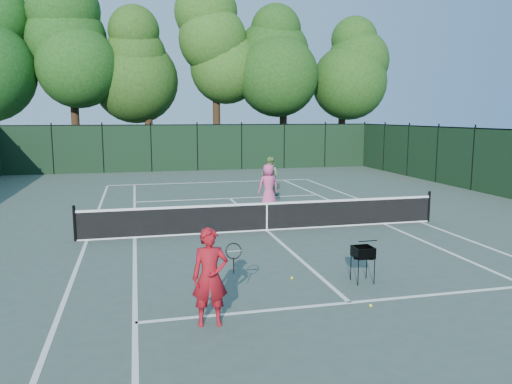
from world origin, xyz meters
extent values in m
plane|color=#425146|center=(0.00, 0.00, 0.00)|extent=(90.00, 90.00, 0.00)
cube|color=white|center=(-5.49, 0.00, 0.00)|extent=(0.10, 23.77, 0.01)
cube|color=white|center=(5.49, 0.00, 0.00)|extent=(0.10, 23.77, 0.01)
cube|color=white|center=(-4.12, 0.00, 0.00)|extent=(0.10, 23.77, 0.01)
cube|color=white|center=(4.12, 0.00, 0.00)|extent=(0.10, 23.77, 0.01)
cube|color=white|center=(0.00, 11.88, 0.00)|extent=(10.97, 0.10, 0.01)
cube|color=white|center=(0.00, -6.40, 0.00)|extent=(8.23, 0.10, 0.01)
cube|color=white|center=(0.00, 6.40, 0.00)|extent=(8.23, 0.10, 0.01)
cube|color=white|center=(0.00, 0.00, 0.00)|extent=(0.10, 12.80, 0.01)
cube|color=black|center=(0.00, 0.00, 0.46)|extent=(11.60, 0.03, 0.85)
cube|color=white|center=(0.00, 0.00, 0.88)|extent=(11.60, 0.05, 0.07)
cube|color=white|center=(0.00, 0.00, 0.02)|extent=(11.60, 0.05, 0.04)
cube|color=white|center=(0.00, 0.00, 0.46)|extent=(0.05, 0.04, 0.91)
cylinder|color=black|center=(-5.80, 0.00, 0.53)|extent=(0.09, 0.09, 1.06)
cylinder|color=black|center=(5.80, 0.00, 0.53)|extent=(0.09, 0.09, 1.06)
cube|color=black|center=(0.00, 18.00, 1.50)|extent=(24.00, 0.05, 3.00)
cylinder|color=black|center=(-8.00, 22.00, 2.40)|extent=(0.56, 0.56, 4.80)
ellipsoid|color=#164213|center=(-8.00, 22.00, 8.71)|extent=(6.80, 6.80, 10.54)
cylinder|color=black|center=(-3.00, 21.80, 2.15)|extent=(0.56, 0.56, 4.30)
ellipsoid|color=#1F4413|center=(-3.00, 21.80, 7.75)|extent=(6.00, 6.00, 9.30)
cylinder|color=black|center=(2.00, 22.30, 2.50)|extent=(0.56, 0.56, 5.00)
ellipsoid|color=#234E16|center=(2.00, 22.30, 9.03)|extent=(7.00, 7.00, 10.85)
cylinder|color=black|center=(7.00, 21.60, 2.30)|extent=(0.56, 0.56, 4.60)
ellipsoid|color=#173F12|center=(7.00, 21.60, 8.16)|extent=(6.20, 6.20, 9.61)
cylinder|color=black|center=(12.00, 22.10, 2.20)|extent=(0.56, 0.56, 4.40)
ellipsoid|color=#1A4313|center=(12.00, 22.10, 7.74)|extent=(5.80, 5.80, 8.99)
imported|color=maroon|center=(-2.82, -6.78, 0.87)|extent=(0.67, 0.47, 1.74)
cylinder|color=black|center=(-2.34, -6.47, 0.95)|extent=(0.03, 0.03, 0.30)
torus|color=black|center=(-2.34, -6.47, 1.22)|extent=(0.30, 0.10, 0.30)
imported|color=#D74C87|center=(1.10, 3.89, 0.88)|extent=(0.95, 0.71, 1.75)
imported|color=#77A150|center=(1.97, 6.88, 0.88)|extent=(1.09, 1.06, 1.77)
cylinder|color=black|center=(0.58, -5.52, 0.28)|extent=(0.02, 0.02, 0.57)
cylinder|color=black|center=(0.97, -5.52, 0.28)|extent=(0.02, 0.02, 0.57)
cylinder|color=black|center=(0.58, -5.13, 0.28)|extent=(0.02, 0.02, 0.57)
cylinder|color=black|center=(0.97, -5.13, 0.28)|extent=(0.02, 0.02, 0.57)
cube|color=black|center=(0.78, -5.32, 0.69)|extent=(0.54, 0.54, 0.24)
sphere|color=yellow|center=(0.78, -5.32, 0.62)|extent=(0.06, 0.06, 0.06)
sphere|color=yellow|center=(0.78, -5.32, 0.62)|extent=(0.06, 0.06, 0.06)
sphere|color=yellow|center=(0.78, -5.32, 0.62)|extent=(0.06, 0.06, 0.06)
sphere|color=yellow|center=(0.78, -5.32, 0.62)|extent=(0.06, 0.06, 0.06)
sphere|color=yellow|center=(0.78, -5.32, 0.62)|extent=(0.06, 0.06, 0.06)
sphere|color=yellow|center=(0.78, -5.32, 0.62)|extent=(0.06, 0.06, 0.06)
sphere|color=yellow|center=(0.78, -5.32, 0.62)|extent=(0.06, 0.06, 0.06)
sphere|color=yellow|center=(0.78, -5.32, 0.62)|extent=(0.06, 0.06, 0.06)
sphere|color=yellow|center=(0.78, -5.32, 0.62)|extent=(0.06, 0.06, 0.06)
sphere|color=yellow|center=(0.78, -5.32, 0.62)|extent=(0.06, 0.06, 0.06)
sphere|color=yellow|center=(0.78, -5.32, 0.62)|extent=(0.06, 0.06, 0.06)
sphere|color=yellow|center=(0.78, -5.32, 0.62)|extent=(0.06, 0.06, 0.06)
sphere|color=yellow|center=(0.78, -5.32, 0.62)|extent=(0.06, 0.06, 0.06)
sphere|color=yellow|center=(0.78, -5.32, 0.62)|extent=(0.06, 0.06, 0.06)
sphere|color=yellow|center=(0.78, -5.32, 0.62)|extent=(0.06, 0.06, 0.06)
sphere|color=yellow|center=(0.78, -5.32, 0.62)|extent=(0.06, 0.06, 0.06)
sphere|color=yellow|center=(0.78, -5.32, 0.62)|extent=(0.06, 0.06, 0.06)
sphere|color=yellow|center=(0.78, -5.32, 0.62)|extent=(0.06, 0.06, 0.06)
sphere|color=yellow|center=(0.78, -5.32, 0.62)|extent=(0.06, 0.06, 0.06)
sphere|color=#D1F331|center=(0.29, -6.71, 0.03)|extent=(0.07, 0.07, 0.07)
sphere|color=yellow|center=(-0.68, -4.79, 0.03)|extent=(0.07, 0.07, 0.07)
camera|label=1|loc=(-4.00, -15.07, 3.66)|focal=35.00mm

